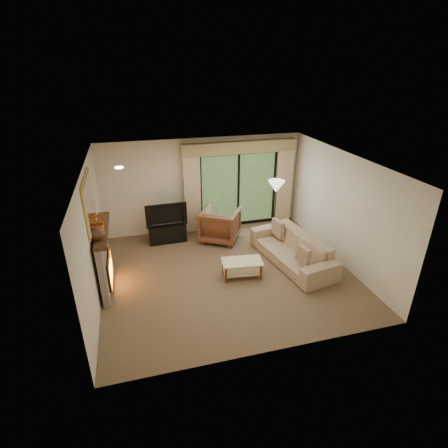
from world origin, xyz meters
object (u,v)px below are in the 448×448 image
object	(u,v)px
sofa	(292,249)
coffee_table	(242,269)
media_console	(167,232)
armchair	(220,225)

from	to	relation	value
sofa	coffee_table	xyz separation A→B (m)	(-1.33, -0.28, -0.15)
media_console	armchair	bearing A→B (deg)	-14.01
armchair	sofa	size ratio (longest dim) A/B	0.40
media_console	sofa	bearing A→B (deg)	-36.25
armchair	coffee_table	world-z (taller)	armchair
media_console	coffee_table	world-z (taller)	media_console
armchair	sofa	world-z (taller)	armchair
armchair	sofa	bearing A→B (deg)	161.29
media_console	coffee_table	distance (m)	2.59
coffee_table	sofa	bearing A→B (deg)	18.85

